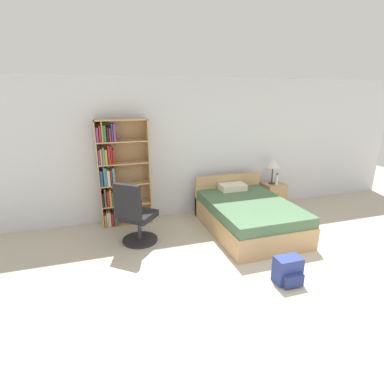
% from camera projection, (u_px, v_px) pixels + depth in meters
% --- Properties ---
extents(ground_plane, '(14.00, 14.00, 0.00)m').
position_uv_depth(ground_plane, '(301.00, 311.00, 3.34)').
color(ground_plane, '#BCB29E').
extents(wall_back, '(9.00, 0.06, 2.60)m').
position_uv_depth(wall_back, '(204.00, 148.00, 5.86)').
color(wall_back, silver).
rests_on(wall_back, ground_plane).
extents(bookshelf, '(0.89, 0.27, 1.90)m').
position_uv_depth(bookshelf, '(117.00, 174.00, 5.28)').
color(bookshelf, tan).
rests_on(bookshelf, ground_plane).
extents(bed, '(1.35, 1.94, 0.79)m').
position_uv_depth(bed, '(248.00, 215.00, 5.27)').
color(bed, tan).
rests_on(bed, ground_plane).
extents(office_chair, '(0.71, 0.72, 1.05)m').
position_uv_depth(office_chair, '(135.00, 217.00, 4.70)').
color(office_chair, '#232326').
rests_on(office_chair, ground_plane).
extents(nightstand, '(0.44, 0.42, 0.52)m').
position_uv_depth(nightstand, '(273.00, 195.00, 6.33)').
color(nightstand, tan).
rests_on(nightstand, ground_plane).
extents(table_lamp, '(0.27, 0.27, 0.53)m').
position_uv_depth(table_lamp, '(273.00, 164.00, 6.12)').
color(table_lamp, '#333333').
rests_on(table_lamp, nightstand).
extents(water_bottle, '(0.06, 0.06, 0.25)m').
position_uv_depth(water_bottle, '(277.00, 179.00, 6.12)').
color(water_bottle, silver).
rests_on(water_bottle, nightstand).
extents(backpack_blue, '(0.34, 0.28, 0.35)m').
position_uv_depth(backpack_blue, '(288.00, 271.00, 3.80)').
color(backpack_blue, navy).
rests_on(backpack_blue, ground_plane).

